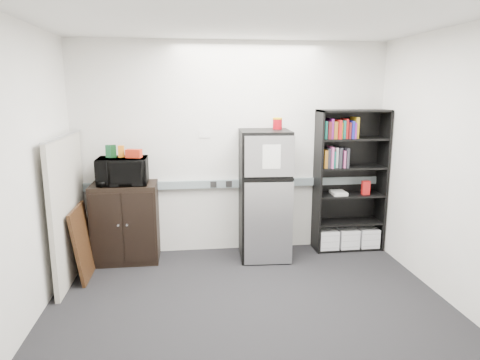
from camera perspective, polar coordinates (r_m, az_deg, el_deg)
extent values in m
plane|color=black|center=(4.28, 1.60, -17.40)|extent=(4.00, 4.00, 0.00)
cube|color=white|center=(5.52, -1.06, 4.17)|extent=(4.00, 0.02, 2.70)
cube|color=white|center=(4.56, 27.43, 1.16)|extent=(0.02, 3.50, 2.70)
cube|color=white|center=(4.02, -27.71, -0.14)|extent=(0.02, 3.50, 2.70)
cube|color=white|center=(3.78, 1.85, 21.13)|extent=(4.00, 3.50, 0.02)
cube|color=gray|center=(5.57, -1.01, -0.47)|extent=(3.92, 0.05, 0.10)
cube|color=white|center=(5.46, -4.74, 6.16)|extent=(0.14, 0.00, 0.10)
cube|color=black|center=(5.63, 10.29, -0.27)|extent=(0.02, 0.34, 1.85)
cube|color=black|center=(5.95, 18.37, -0.04)|extent=(0.02, 0.34, 1.85)
cube|color=black|center=(5.92, 13.88, 0.18)|extent=(0.90, 0.02, 1.85)
cube|color=black|center=(5.66, 14.93, 8.92)|extent=(0.90, 0.34, 0.02)
cube|color=black|center=(6.02, 14.00, -8.60)|extent=(0.85, 0.32, 0.03)
cube|color=black|center=(5.91, 14.17, -5.42)|extent=(0.85, 0.32, 0.03)
cube|color=black|center=(5.81, 14.35, -1.93)|extent=(0.85, 0.32, 0.02)
cube|color=black|center=(5.74, 14.54, 1.66)|extent=(0.85, 0.32, 0.02)
cube|color=black|center=(5.69, 14.73, 5.33)|extent=(0.85, 0.32, 0.02)
cube|color=silver|center=(5.87, 11.48, -7.59)|extent=(0.25, 0.30, 0.25)
cube|color=silver|center=(5.96, 14.05, -7.40)|extent=(0.25, 0.30, 0.25)
cube|color=silver|center=(6.07, 16.54, -7.20)|extent=(0.25, 0.30, 0.25)
cube|color=#A69F94|center=(5.11, -21.91, -3.63)|extent=(0.05, 1.30, 1.60)
cube|color=#B2B2B7|center=(4.97, -22.63, 5.41)|extent=(0.06, 1.30, 0.02)
cube|color=black|center=(5.49, -14.98, -5.49)|extent=(0.78, 0.49, 0.98)
cube|color=black|center=(5.28, -17.37, -6.32)|extent=(0.36, 0.01, 0.86)
cube|color=black|center=(5.23, -13.29, -6.28)|extent=(0.36, 0.01, 0.86)
cylinder|color=#B2B2B7|center=(5.23, -15.93, -5.85)|extent=(0.02, 0.02, 0.02)
cylinder|color=#B2B2B7|center=(5.22, -14.84, -5.83)|extent=(0.02, 0.02, 0.02)
imported|color=black|center=(5.32, -15.38, 1.17)|extent=(0.59, 0.40, 0.32)
cube|color=#17522D|center=(5.34, -17.06, 3.69)|extent=(0.08, 0.07, 0.15)
cube|color=black|center=(5.33, -16.58, 3.70)|extent=(0.08, 0.07, 0.15)
cube|color=orange|center=(5.31, -15.55, 3.69)|extent=(0.07, 0.05, 0.14)
cube|color=red|center=(5.25, -13.98, 3.45)|extent=(0.20, 0.14, 0.10)
cube|color=black|center=(5.36, 3.25, -2.09)|extent=(0.64, 0.64, 1.60)
cube|color=#B4B3B8|center=(4.95, 3.98, 3.14)|extent=(0.58, 0.05, 0.48)
cube|color=#B4B3B8|center=(5.14, 3.85, -5.87)|extent=(0.58, 0.05, 1.02)
cube|color=black|center=(4.99, 3.96, 0.03)|extent=(0.58, 0.04, 0.03)
cube|color=white|center=(4.94, 4.24, 3.11)|extent=(0.21, 0.01, 0.28)
cube|color=black|center=(5.23, 3.36, 6.54)|extent=(0.64, 0.64, 0.02)
cylinder|color=#9B0711|center=(5.37, 5.01, 7.53)|extent=(0.12, 0.12, 0.14)
cylinder|color=gold|center=(5.36, 5.03, 8.39)|extent=(0.12, 0.12, 0.02)
cube|color=black|center=(5.19, -20.20, -7.80)|extent=(0.14, 0.64, 0.82)
cube|color=beige|center=(5.18, -19.99, -7.80)|extent=(0.10, 0.54, 0.69)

